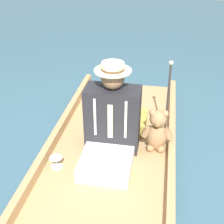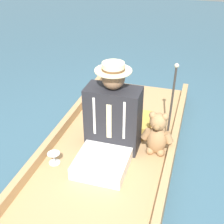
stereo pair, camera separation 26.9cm
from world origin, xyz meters
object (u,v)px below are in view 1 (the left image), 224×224
object	(u,v)px
wine_glass	(56,161)
walking_cane	(168,93)
teddy_bear	(157,131)
seated_person	(111,122)

from	to	relation	value
wine_glass	walking_cane	distance (m)	1.20
teddy_bear	wine_glass	bearing A→B (deg)	25.96
wine_glass	seated_person	bearing A→B (deg)	-142.95
seated_person	wine_glass	distance (m)	0.57
seated_person	wine_glass	world-z (taller)	seated_person
seated_person	teddy_bear	xyz separation A→B (m)	(-0.40, -0.08, -0.10)
seated_person	wine_glass	xyz separation A→B (m)	(0.42, 0.32, -0.23)
walking_cane	wine_glass	bearing A→B (deg)	38.82
seated_person	walking_cane	distance (m)	0.63
walking_cane	teddy_bear	bearing A→B (deg)	77.28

